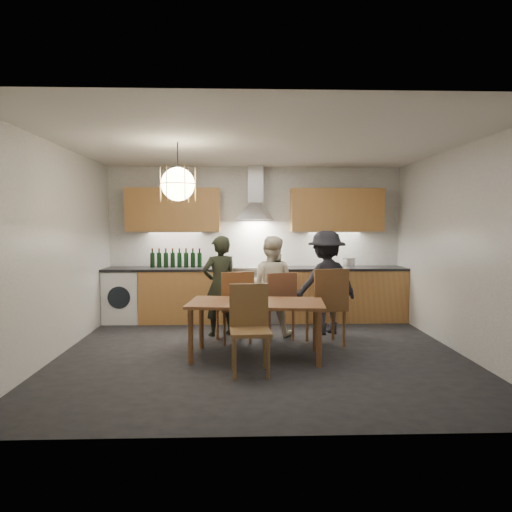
{
  "coord_description": "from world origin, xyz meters",
  "views": [
    {
      "loc": [
        -0.25,
        -5.63,
        1.62
      ],
      "look_at": [
        -0.05,
        0.4,
        1.2
      ],
      "focal_mm": 32.0,
      "sensor_mm": 36.0,
      "label": 1
    }
  ],
  "objects_px": {
    "stock_pot": "(349,263)",
    "wine_bottles": "(176,258)",
    "chair_back_left": "(235,302)",
    "person_mid": "(271,285)",
    "mixing_bowl": "(326,266)",
    "person_left": "(220,286)",
    "person_right": "(326,282)",
    "dining_table": "(256,308)",
    "chair_front": "(250,322)"
  },
  "relations": [
    {
      "from": "chair_back_left",
      "to": "wine_bottles",
      "type": "bearing_deg",
      "value": -74.37
    },
    {
      "from": "chair_front",
      "to": "person_right",
      "type": "distance_m",
      "value": 2.11
    },
    {
      "from": "chair_front",
      "to": "mixing_bowl",
      "type": "relative_size",
      "value": 3.68
    },
    {
      "from": "person_left",
      "to": "mixing_bowl",
      "type": "height_order",
      "value": "person_left"
    },
    {
      "from": "person_right",
      "to": "stock_pot",
      "type": "bearing_deg",
      "value": -139.37
    },
    {
      "from": "person_left",
      "to": "wine_bottles",
      "type": "bearing_deg",
      "value": -76.18
    },
    {
      "from": "person_mid",
      "to": "stock_pot",
      "type": "xyz_separation_m",
      "value": [
        1.39,
        0.98,
        0.25
      ]
    },
    {
      "from": "person_left",
      "to": "mixing_bowl",
      "type": "bearing_deg",
      "value": -174.66
    },
    {
      "from": "person_left",
      "to": "wine_bottles",
      "type": "distance_m",
      "value": 1.35
    },
    {
      "from": "person_right",
      "to": "stock_pot",
      "type": "height_order",
      "value": "person_right"
    },
    {
      "from": "person_mid",
      "to": "stock_pot",
      "type": "relative_size",
      "value": 7.06
    },
    {
      "from": "person_left",
      "to": "stock_pot",
      "type": "height_order",
      "value": "person_left"
    },
    {
      "from": "wine_bottles",
      "to": "chair_back_left",
      "type": "bearing_deg",
      "value": -56.37
    },
    {
      "from": "dining_table",
      "to": "person_right",
      "type": "xyz_separation_m",
      "value": [
        1.08,
        1.19,
        0.16
      ]
    },
    {
      "from": "chair_back_left",
      "to": "stock_pot",
      "type": "xyz_separation_m",
      "value": [
        1.91,
        1.5,
        0.4
      ]
    },
    {
      "from": "chair_back_left",
      "to": "person_right",
      "type": "xyz_separation_m",
      "value": [
        1.34,
        0.54,
        0.2
      ]
    },
    {
      "from": "chair_front",
      "to": "person_mid",
      "type": "bearing_deg",
      "value": 75.37
    },
    {
      "from": "chair_back_left",
      "to": "person_mid",
      "type": "relative_size",
      "value": 0.68
    },
    {
      "from": "mixing_bowl",
      "to": "stock_pot",
      "type": "xyz_separation_m",
      "value": [
        0.42,
        0.13,
        0.04
      ]
    },
    {
      "from": "person_mid",
      "to": "mixing_bowl",
      "type": "relative_size",
      "value": 5.55
    },
    {
      "from": "dining_table",
      "to": "wine_bottles",
      "type": "xyz_separation_m",
      "value": [
        -1.27,
        2.17,
        0.45
      ]
    },
    {
      "from": "chair_back_left",
      "to": "stock_pot",
      "type": "distance_m",
      "value": 2.46
    },
    {
      "from": "chair_back_left",
      "to": "person_right",
      "type": "bearing_deg",
      "value": -176.01
    },
    {
      "from": "person_right",
      "to": "stock_pot",
      "type": "distance_m",
      "value": 1.14
    },
    {
      "from": "person_left",
      "to": "chair_back_left",
      "type": "bearing_deg",
      "value": 93.88
    },
    {
      "from": "chair_front",
      "to": "person_mid",
      "type": "height_order",
      "value": "person_mid"
    },
    {
      "from": "person_right",
      "to": "stock_pot",
      "type": "xyz_separation_m",
      "value": [
        0.57,
        0.96,
        0.21
      ]
    },
    {
      "from": "dining_table",
      "to": "mixing_bowl",
      "type": "height_order",
      "value": "mixing_bowl"
    },
    {
      "from": "mixing_bowl",
      "to": "dining_table",
      "type": "bearing_deg",
      "value": -121.13
    },
    {
      "from": "chair_back_left",
      "to": "person_left",
      "type": "height_order",
      "value": "person_left"
    },
    {
      "from": "person_left",
      "to": "chair_front",
      "type": "bearing_deg",
      "value": 80.93
    },
    {
      "from": "wine_bottles",
      "to": "mixing_bowl",
      "type": "bearing_deg",
      "value": -3.39
    },
    {
      "from": "chair_front",
      "to": "person_mid",
      "type": "relative_size",
      "value": 0.66
    },
    {
      "from": "chair_back_left",
      "to": "person_right",
      "type": "relative_size",
      "value": 0.65
    },
    {
      "from": "stock_pot",
      "to": "wine_bottles",
      "type": "bearing_deg",
      "value": 179.67
    },
    {
      "from": "dining_table",
      "to": "person_right",
      "type": "distance_m",
      "value": 1.61
    },
    {
      "from": "mixing_bowl",
      "to": "wine_bottles",
      "type": "relative_size",
      "value": 0.3
    },
    {
      "from": "person_left",
      "to": "person_mid",
      "type": "relative_size",
      "value": 1.0
    },
    {
      "from": "dining_table",
      "to": "chair_front",
      "type": "bearing_deg",
      "value": -93.78
    },
    {
      "from": "chair_back_left",
      "to": "person_left",
      "type": "relative_size",
      "value": 0.68
    },
    {
      "from": "person_left",
      "to": "person_mid",
      "type": "xyz_separation_m",
      "value": [
        0.74,
        0.06,
        -0.0
      ]
    },
    {
      "from": "person_right",
      "to": "wine_bottles",
      "type": "height_order",
      "value": "person_right"
    },
    {
      "from": "chair_front",
      "to": "person_left",
      "type": "relative_size",
      "value": 0.66
    },
    {
      "from": "chair_back_left",
      "to": "mixing_bowl",
      "type": "bearing_deg",
      "value": -155.26
    },
    {
      "from": "dining_table",
      "to": "person_mid",
      "type": "relative_size",
      "value": 1.17
    },
    {
      "from": "dining_table",
      "to": "chair_front",
      "type": "height_order",
      "value": "chair_front"
    },
    {
      "from": "person_mid",
      "to": "stock_pot",
      "type": "height_order",
      "value": "person_mid"
    },
    {
      "from": "person_right",
      "to": "wine_bottles",
      "type": "distance_m",
      "value": 2.56
    },
    {
      "from": "chair_front",
      "to": "stock_pot",
      "type": "xyz_separation_m",
      "value": [
        1.74,
        2.7,
        0.42
      ]
    },
    {
      "from": "mixing_bowl",
      "to": "person_left",
      "type": "bearing_deg",
      "value": -152.06
    }
  ]
}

